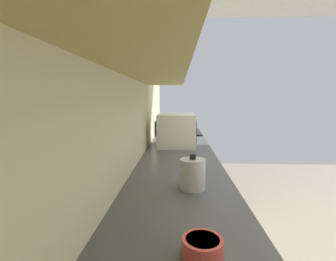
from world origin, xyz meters
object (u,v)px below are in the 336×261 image
at_px(microwave, 177,130).
at_px(bowl, 203,246).
at_px(oven_range, 179,163).
at_px(kettle, 193,174).

distance_m(microwave, bowl, 1.75).
height_order(oven_range, bowl, oven_range).
relative_size(microwave, kettle, 2.70).
bearing_deg(oven_range, bowl, -178.50).
height_order(bowl, kettle, kettle).
relative_size(microwave, bowl, 3.91).
distance_m(bowl, kettle, 0.55).
bearing_deg(microwave, oven_range, -1.51).
bearing_deg(oven_range, kettle, -178.11).
bearing_deg(kettle, microwave, 4.50).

